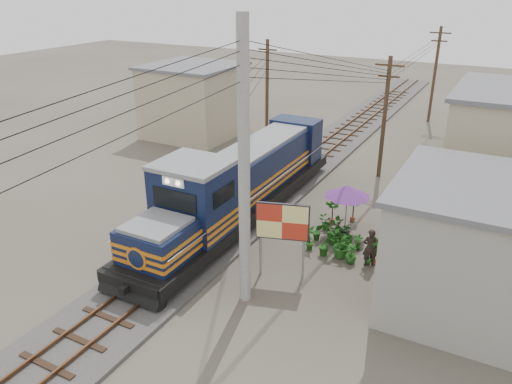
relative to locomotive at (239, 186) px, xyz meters
The scene contains 15 objects.
ground 5.45m from the locomotive, 90.00° to the right, with size 120.00×120.00×0.00m, color #473F35.
ballast 5.11m from the locomotive, 90.00° to the left, with size 3.60×70.00×0.16m, color #595651.
track 5.05m from the locomotive, 90.00° to the left, with size 1.15×70.00×0.12m.
locomotive is the anchor object (origin of this frame).
utility_pole_main 7.42m from the locomotive, 58.30° to the right, with size 0.40×0.40×10.00m.
wooden_pole_mid 10.10m from the locomotive, 63.00° to the left, with size 1.60×0.24×7.00m.
wooden_pole_far 23.44m from the locomotive, 78.13° to the left, with size 1.60×0.24×7.50m.
wooden_pole_left 13.91m from the locomotive, 111.29° to the left, with size 1.60×0.24×7.00m.
power_lines 6.71m from the locomotive, 92.44° to the left, with size 9.65×19.00×3.30m.
shophouse_front 11.72m from the locomotive, 10.67° to the right, with size 7.35×6.30×4.70m.
shophouse_left 14.77m from the locomotive, 132.72° to the left, with size 6.30×6.30×5.20m.
billboard 5.50m from the locomotive, 42.52° to the right, with size 1.99×0.72×3.16m.
market_umbrella 5.15m from the locomotive, 12.61° to the left, with size 2.41×2.41×2.33m.
vendor 7.01m from the locomotive, 10.46° to the right, with size 0.61×0.40×1.66m, color black.
plant_nursery 5.44m from the locomotive, ahead, with size 3.36×3.19×1.13m.
Camera 1 is at (11.06, -13.86, 10.89)m, focal length 35.00 mm.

